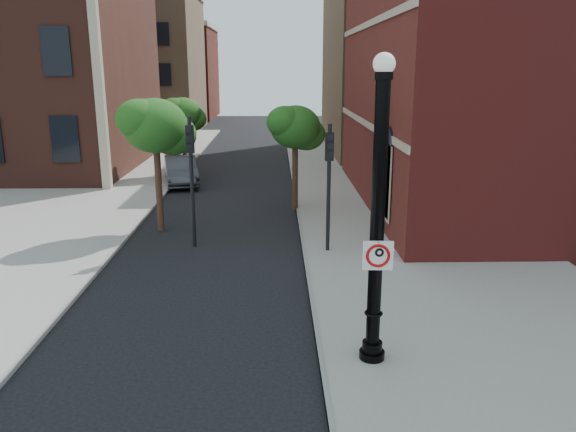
{
  "coord_description": "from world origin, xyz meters",
  "views": [
    {
      "loc": [
        1.15,
        -9.84,
        5.81
      ],
      "look_at": [
        1.42,
        2.0,
        2.66
      ],
      "focal_mm": 35.0,
      "sensor_mm": 36.0,
      "label": 1
    }
  ],
  "objects_px": {
    "traffic_signal_left": "(191,160)",
    "traffic_signal_right": "(329,168)",
    "parked_car": "(181,170)",
    "lamppost": "(377,231)",
    "no_parking_sign": "(378,255)"
  },
  "relations": [
    {
      "from": "lamppost",
      "to": "no_parking_sign",
      "type": "bearing_deg",
      "value": -86.87
    },
    {
      "from": "no_parking_sign",
      "to": "traffic_signal_left",
      "type": "xyz_separation_m",
      "value": [
        -4.66,
        7.93,
        0.54
      ]
    },
    {
      "from": "traffic_signal_left",
      "to": "traffic_signal_right",
      "type": "relative_size",
      "value": 1.04
    },
    {
      "from": "no_parking_sign",
      "to": "traffic_signal_right",
      "type": "bearing_deg",
      "value": 94.73
    },
    {
      "from": "no_parking_sign",
      "to": "parked_car",
      "type": "height_order",
      "value": "no_parking_sign"
    },
    {
      "from": "parked_car",
      "to": "traffic_signal_right",
      "type": "height_order",
      "value": "traffic_signal_right"
    },
    {
      "from": "lamppost",
      "to": "parked_car",
      "type": "relative_size",
      "value": 1.4
    },
    {
      "from": "parked_car",
      "to": "traffic_signal_left",
      "type": "bearing_deg",
      "value": -91.35
    },
    {
      "from": "no_parking_sign",
      "to": "traffic_signal_right",
      "type": "relative_size",
      "value": 0.14
    },
    {
      "from": "no_parking_sign",
      "to": "traffic_signal_left",
      "type": "relative_size",
      "value": 0.14
    },
    {
      "from": "lamppost",
      "to": "traffic_signal_left",
      "type": "xyz_separation_m",
      "value": [
        -4.65,
        7.78,
        0.1
      ]
    },
    {
      "from": "traffic_signal_left",
      "to": "traffic_signal_right",
      "type": "height_order",
      "value": "traffic_signal_left"
    },
    {
      "from": "traffic_signal_left",
      "to": "traffic_signal_right",
      "type": "distance_m",
      "value": 4.46
    },
    {
      "from": "lamppost",
      "to": "traffic_signal_right",
      "type": "distance_m",
      "value": 6.93
    },
    {
      "from": "lamppost",
      "to": "traffic_signal_left",
      "type": "bearing_deg",
      "value": 120.86
    }
  ]
}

